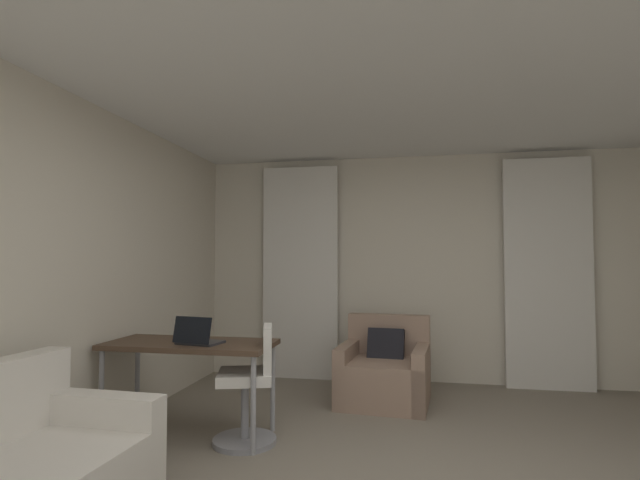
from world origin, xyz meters
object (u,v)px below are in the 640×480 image
object	(u,v)px
armchair	(385,373)
laptop	(198,338)
desk	(190,350)
desk_chair	(250,391)

from	to	relation	value
armchair	laptop	world-z (taller)	laptop
armchair	desk	xyz separation A→B (m)	(-1.46, -1.21, 0.39)
armchair	laptop	xyz separation A→B (m)	(-1.35, -1.31, 0.50)
desk_chair	desk	bearing A→B (deg)	175.02
laptop	desk_chair	bearing A→B (deg)	7.40
desk_chair	armchair	bearing A→B (deg)	53.00
desk_chair	laptop	world-z (taller)	laptop
desk	laptop	world-z (taller)	laptop
armchair	desk	world-z (taller)	armchair
armchair	laptop	bearing A→B (deg)	-136.00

